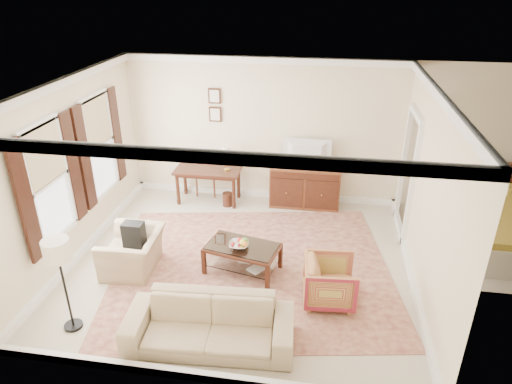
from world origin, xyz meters
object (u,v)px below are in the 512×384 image
(club_armchair, at_px, (132,246))
(sofa, at_px, (209,318))
(tv, at_px, (307,145))
(coffee_table, at_px, (242,251))
(writing_desk, at_px, (208,174))
(sideboard, at_px, (305,186))
(striped_armchair, at_px, (330,280))

(club_armchair, distance_m, sofa, 2.14)
(sofa, bearing_deg, tv, 73.08)
(tv, height_order, coffee_table, tv)
(writing_desk, distance_m, club_armchair, 2.61)
(club_armchair, bearing_deg, coffee_table, 94.65)
(tv, relative_size, coffee_table, 0.73)
(coffee_table, height_order, sofa, sofa)
(writing_desk, relative_size, sideboard, 0.95)
(writing_desk, relative_size, sofa, 0.62)
(tv, height_order, striped_armchair, tv)
(sofa, bearing_deg, club_armchair, 135.00)
(coffee_table, bearing_deg, writing_desk, 116.25)
(sofa, bearing_deg, striped_armchair, 32.60)
(tv, height_order, sofa, tv)
(striped_armchair, distance_m, club_armchair, 3.12)
(coffee_table, bearing_deg, sideboard, 71.47)
(tv, xyz_separation_m, club_armchair, (-2.56, -2.65, -0.87))
(writing_desk, xyz_separation_m, coffee_table, (1.15, -2.32, -0.24))
(writing_desk, height_order, sofa, sofa)
(sideboard, xyz_separation_m, striped_armchair, (0.55, -2.98, -0.05))
(writing_desk, distance_m, tv, 2.09)
(writing_desk, relative_size, club_armchair, 1.34)
(sideboard, distance_m, coffee_table, 2.59)
(writing_desk, distance_m, sofa, 4.08)
(tv, bearing_deg, club_armchair, 46.00)
(writing_desk, height_order, striped_armchair, striped_armchair)
(club_armchair, bearing_deg, sofa, 46.52)
(writing_desk, bearing_deg, club_armchair, -103.07)
(sideboard, distance_m, club_armchair, 3.70)
(tv, xyz_separation_m, sofa, (-0.95, -4.06, -0.89))
(club_armchair, bearing_deg, writing_desk, 164.65)
(sideboard, height_order, club_armchair, club_armchair)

